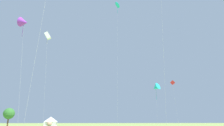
{
  "coord_description": "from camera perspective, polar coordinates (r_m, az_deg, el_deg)",
  "views": [
    {
      "loc": [
        -3.5,
        -4.79,
        1.73
      ],
      "look_at": [
        0.0,
        32.0,
        12.47
      ],
      "focal_mm": 32.22,
      "sensor_mm": 36.0,
      "label": 1
    }
  ],
  "objects": [
    {
      "name": "kite_cyan_parafoil",
      "position": [
        59.57,
        1.56,
        16.09
      ],
      "size": [
        2.24,
        3.42,
        34.09
      ],
      "color": "#1EB7CC",
      "rests_on": "ground"
    },
    {
      "name": "kite_purple_delta",
      "position": [
        39.34,
        -23.75,
        10.51
      ],
      "size": [
        2.8,
        2.48,
        19.49
      ],
      "color": "purple",
      "rests_on": "ground"
    },
    {
      "name": "festival_tent_center",
      "position": [
        80.26,
        -17.0,
        -15.45
      ],
      "size": [
        5.13,
        5.13,
        3.34
      ],
      "color": "white",
      "rests_on": "ground"
    },
    {
      "name": "tree_distant_left",
      "position": [
        76.9,
        -27.2,
        -12.66
      ],
      "size": [
        3.63,
        3.63,
        6.01
      ],
      "color": "brown",
      "rests_on": "ground"
    },
    {
      "name": "kite_red_diamond",
      "position": [
        61.3,
        16.87,
        -5.72
      ],
      "size": [
        1.43,
        1.82,
        13.28
      ],
      "color": "red",
      "rests_on": "ground"
    },
    {
      "name": "kite_white_box",
      "position": [
        54.14,
        -17.82,
        7.33
      ],
      "size": [
        2.38,
        2.7,
        23.71
      ],
      "color": "white",
      "rests_on": "ground"
    },
    {
      "name": "kite_cyan_delta",
      "position": [
        56.9,
        12.32,
        -6.8
      ],
      "size": [
        2.93,
        2.97,
        11.88
      ],
      "color": "#1EB7CC",
      "rests_on": "ground"
    }
  ]
}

